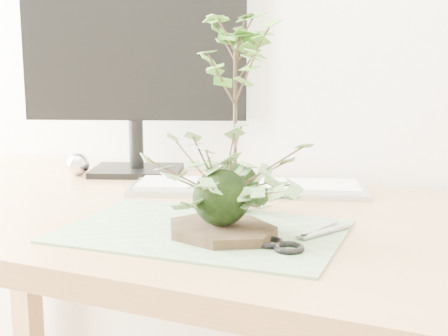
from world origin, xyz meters
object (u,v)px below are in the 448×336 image
Objects in this scene: ivy_kokedama at (221,171)px; maple_kokedama at (235,65)px; keyboard at (248,187)px; monitor at (136,61)px; desk at (231,263)px.

maple_kokedama is (-0.04, 0.15, 0.15)m from ivy_kokedama.
monitor is (-0.31, 0.08, 0.25)m from keyboard.
ivy_kokedama reaches higher than keyboard.
monitor is at bearing 134.92° from ivy_kokedama.
desk is 3.32× the size of monitor.
monitor is at bearing 143.45° from desk.
maple_kokedama is at bearing -95.09° from keyboard.
ivy_kokedama is 0.66× the size of monitor.
ivy_kokedama reaches higher than desk.
keyboard is (-0.04, 0.18, 0.10)m from desk.
maple_kokedama is 0.42m from monitor.
ivy_kokedama is 0.64× the size of keyboard.
monitor reaches higher than maple_kokedama.
desk is at bearing -95.64° from keyboard.
keyboard is 0.40m from monitor.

